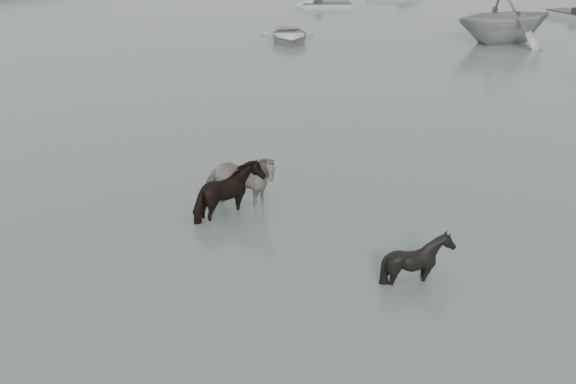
{
  "coord_description": "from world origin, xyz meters",
  "views": [
    {
      "loc": [
        7.22,
        -10.35,
        7.18
      ],
      "look_at": [
        -0.02,
        1.19,
        1.0
      ],
      "focal_mm": 40.0,
      "sensor_mm": 36.0,
      "label": 1
    }
  ],
  "objects_px": {
    "pony_dark": "(230,186)",
    "pony_black": "(419,250)",
    "pony_pinto": "(240,175)",
    "rowboat_lead": "(289,33)"
  },
  "relations": [
    {
      "from": "pony_black",
      "to": "pony_pinto",
      "type": "bearing_deg",
      "value": 76.65
    },
    {
      "from": "pony_pinto",
      "to": "pony_black",
      "type": "distance_m",
      "value": 5.32
    },
    {
      "from": "pony_pinto",
      "to": "pony_dark",
      "type": "relative_size",
      "value": 1.24
    },
    {
      "from": "rowboat_lead",
      "to": "pony_dark",
      "type": "bearing_deg",
      "value": -96.59
    },
    {
      "from": "pony_pinto",
      "to": "pony_black",
      "type": "xyz_separation_m",
      "value": [
        5.22,
        -0.98,
        -0.14
      ]
    },
    {
      "from": "pony_black",
      "to": "pony_dark",
      "type": "bearing_deg",
      "value": 83.21
    },
    {
      "from": "pony_pinto",
      "to": "pony_dark",
      "type": "bearing_deg",
      "value": 173.94
    },
    {
      "from": "pony_black",
      "to": "rowboat_lead",
      "type": "height_order",
      "value": "pony_black"
    },
    {
      "from": "pony_dark",
      "to": "pony_black",
      "type": "xyz_separation_m",
      "value": [
        5.07,
        -0.36,
        -0.11
      ]
    },
    {
      "from": "pony_dark",
      "to": "pony_black",
      "type": "bearing_deg",
      "value": -106.8
    }
  ]
}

